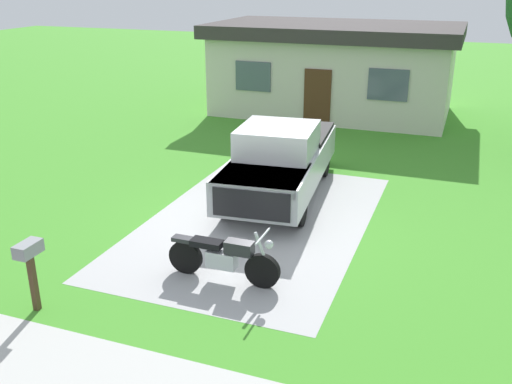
% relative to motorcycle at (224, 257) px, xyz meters
% --- Properties ---
extents(ground_plane, '(80.00, 80.00, 0.00)m').
position_rel_motorcycle_xyz_m(ground_plane, '(-0.34, 2.71, -0.47)').
color(ground_plane, '#44952B').
extents(driveway_pad, '(4.83, 7.81, 0.01)m').
position_rel_motorcycle_xyz_m(driveway_pad, '(-0.34, 2.71, -0.47)').
color(driveway_pad, '#AFAFAF').
rests_on(driveway_pad, ground).
extents(motorcycle, '(2.21, 0.70, 1.09)m').
position_rel_motorcycle_xyz_m(motorcycle, '(0.00, 0.00, 0.00)').
color(motorcycle, black).
rests_on(motorcycle, ground).
extents(pickup_truck, '(2.50, 5.78, 1.90)m').
position_rel_motorcycle_xyz_m(pickup_truck, '(-0.41, 4.65, 0.48)').
color(pickup_truck, black).
rests_on(pickup_truck, ground).
extents(mailbox, '(0.26, 0.48, 1.26)m').
position_rel_motorcycle_xyz_m(mailbox, '(-2.59, -2.05, 0.51)').
color(mailbox, '#4C3823').
rests_on(mailbox, ground).
extents(neighbor_house, '(9.60, 5.60, 3.50)m').
position_rel_motorcycle_xyz_m(neighbor_house, '(-1.35, 14.26, 1.32)').
color(neighbor_house, beige).
rests_on(neighbor_house, ground).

